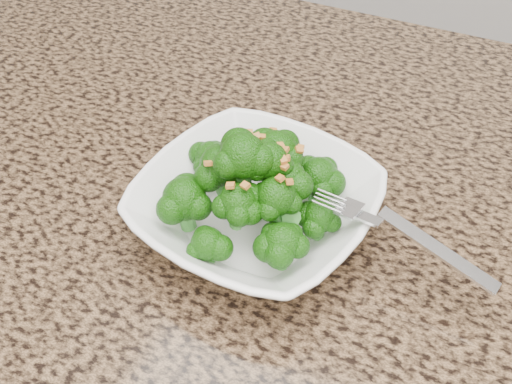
% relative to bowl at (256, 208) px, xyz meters
% --- Properties ---
extents(granite_counter, '(1.64, 1.04, 0.03)m').
position_rel_bowl_xyz_m(granite_counter, '(0.10, -0.05, -0.04)').
color(granite_counter, brown).
rests_on(granite_counter, cabinet).
extents(bowl, '(0.26, 0.26, 0.06)m').
position_rel_bowl_xyz_m(bowl, '(0.00, 0.00, 0.00)').
color(bowl, white).
rests_on(bowl, granite_counter).
extents(broccoli_pile, '(0.20, 0.20, 0.07)m').
position_rel_bowl_xyz_m(broccoli_pile, '(0.00, 0.00, 0.07)').
color(broccoli_pile, '#164F09').
rests_on(broccoli_pile, bowl).
extents(garlic_topping, '(0.12, 0.12, 0.01)m').
position_rel_bowl_xyz_m(garlic_topping, '(0.00, 0.00, 0.11)').
color(garlic_topping, '#BD782E').
rests_on(garlic_topping, broccoli_pile).
extents(fork, '(0.20, 0.07, 0.01)m').
position_rel_bowl_xyz_m(fork, '(0.12, -0.00, 0.03)').
color(fork, silver).
rests_on(fork, bowl).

